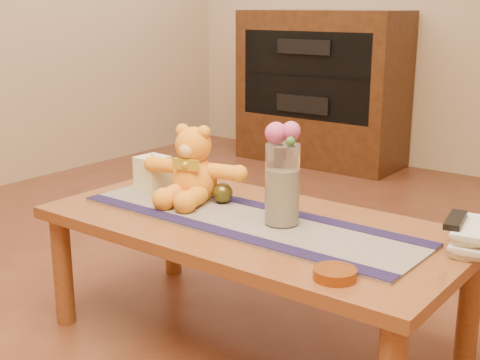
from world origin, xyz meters
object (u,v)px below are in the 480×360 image
Objects in this scene: bronze_ball at (223,193)px; book_bottom at (454,243)px; glass_vase at (282,185)px; amber_dish at (335,274)px; teddy_bear at (194,164)px; pillar_candle at (153,173)px; tv_remote at (456,220)px.

book_bottom is (0.80, 0.10, -0.03)m from bronze_ball.
book_bottom is at bearing 17.34° from glass_vase.
glass_vase reaches higher than amber_dish.
teddy_bear reaches higher than pillar_candle.
tv_remote reaches higher than book_bottom.
teddy_bear is 5.26× the size of bronze_ball.
teddy_bear is 0.41m from glass_vase.
teddy_bear is at bearing -0.97° from pillar_candle.
pillar_candle is at bearing 174.60° from tv_remote.
bronze_ball is 0.32× the size of book_bottom.
book_bottom is (1.12, 0.12, -0.06)m from pillar_candle.
glass_vase reaches higher than bronze_ball.
tv_remote is (0.51, 0.15, -0.05)m from glass_vase.
amber_dish is (0.63, -0.32, -0.03)m from bronze_ball.
bronze_ball reaches higher than amber_dish.
teddy_bear is at bearing 173.71° from book_bottom.
teddy_bear reaches higher than amber_dish.
pillar_candle is at bearing 166.02° from teddy_bear.
tv_remote is (1.12, 0.11, 0.01)m from pillar_candle.
teddy_bear is 3.31× the size of amber_dish.
pillar_candle is 1.13m from tv_remote.
bronze_ball is at bearing -1.21° from teddy_bear.
pillar_candle is 0.56× the size of book_bottom.
glass_vase is at bearing -174.49° from tv_remote.
teddy_bear is at bearing 176.09° from tv_remote.
pillar_candle reaches higher than tv_remote.
amber_dish reaches higher than book_bottom.
glass_vase is 3.61× the size of bronze_ball.
glass_vase is at bearing -11.84° from bronze_ball.
glass_vase is 0.31m from bronze_ball.
amber_dish is (-0.16, -0.42, 0.00)m from book_bottom.
book_bottom is at bearing 5.86° from pillar_candle.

